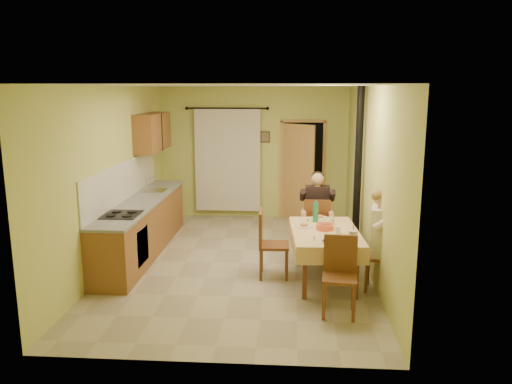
# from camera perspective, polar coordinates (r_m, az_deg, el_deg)

# --- Properties ---
(floor) EXTENTS (4.00, 6.00, 0.01)m
(floor) POSITION_cam_1_polar(r_m,az_deg,el_deg) (8.13, -1.82, -8.08)
(floor) COLOR tan
(floor) RESTS_ON ground
(room_shell) EXTENTS (4.04, 6.04, 2.82)m
(room_shell) POSITION_cam_1_polar(r_m,az_deg,el_deg) (7.70, -1.91, 4.76)
(room_shell) COLOR #CCD16B
(room_shell) RESTS_ON ground
(kitchen_run) EXTENTS (0.64, 3.64, 1.56)m
(kitchen_run) POSITION_cam_1_polar(r_m,az_deg,el_deg) (8.68, -12.88, -3.74)
(kitchen_run) COLOR brown
(kitchen_run) RESTS_ON ground
(upper_cabinets) EXTENTS (0.35, 1.40, 0.70)m
(upper_cabinets) POSITION_cam_1_polar(r_m,az_deg,el_deg) (9.70, -11.72, 6.73)
(upper_cabinets) COLOR brown
(upper_cabinets) RESTS_ON room_shell
(curtain) EXTENTS (1.70, 0.07, 2.22)m
(curtain) POSITION_cam_1_polar(r_m,az_deg,el_deg) (10.69, -3.26, 3.70)
(curtain) COLOR black
(curtain) RESTS_ON ground
(doorway) EXTENTS (0.96, 0.58, 2.15)m
(doorway) POSITION_cam_1_polar(r_m,az_deg,el_deg) (10.59, 5.09, 2.44)
(doorway) COLOR black
(doorway) RESTS_ON ground
(dining_table) EXTENTS (1.05, 1.63, 0.76)m
(dining_table) POSITION_cam_1_polar(r_m,az_deg,el_deg) (7.35, 7.83, -7.20)
(dining_table) COLOR #E1B979
(dining_table) RESTS_ON ground
(tableware) EXTENTS (0.82, 1.64, 0.33)m
(tableware) POSITION_cam_1_polar(r_m,az_deg,el_deg) (7.14, 8.24, -4.15)
(tableware) COLOR white
(tableware) RESTS_ON dining_table
(chair_far) EXTENTS (0.44, 0.44, 1.00)m
(chair_far) POSITION_cam_1_polar(r_m,az_deg,el_deg) (8.45, 6.90, -5.31)
(chair_far) COLOR brown
(chair_far) RESTS_ON ground
(chair_near) EXTENTS (0.46, 0.46, 0.97)m
(chair_near) POSITION_cam_1_polar(r_m,az_deg,el_deg) (6.36, 9.48, -11.21)
(chair_near) COLOR brown
(chair_near) RESTS_ON ground
(chair_right) EXTENTS (0.47, 0.47, 0.95)m
(chair_right) POSITION_cam_1_polar(r_m,az_deg,el_deg) (7.20, 14.07, -8.66)
(chair_right) COLOR brown
(chair_right) RESTS_ON ground
(chair_left) EXTENTS (0.45, 0.45, 1.00)m
(chair_left) POSITION_cam_1_polar(r_m,az_deg,el_deg) (7.49, 1.94, -7.48)
(chair_left) COLOR brown
(chair_left) RESTS_ON ground
(man_far) EXTENTS (0.59, 0.47, 1.39)m
(man_far) POSITION_cam_1_polar(r_m,az_deg,el_deg) (8.31, 7.00, -1.40)
(man_far) COLOR black
(man_far) RESTS_ON chair_far
(man_right) EXTENTS (0.54, 0.63, 1.39)m
(man_right) POSITION_cam_1_polar(r_m,az_deg,el_deg) (7.02, 14.21, -4.13)
(man_right) COLOR silver
(man_right) RESTS_ON chair_right
(stove_flue) EXTENTS (0.24, 0.24, 2.80)m
(stove_flue) POSITION_cam_1_polar(r_m,az_deg,el_deg) (8.46, 11.45, -0.30)
(stove_flue) COLOR black
(stove_flue) RESTS_ON ground
(picture_back) EXTENTS (0.19, 0.03, 0.23)m
(picture_back) POSITION_cam_1_polar(r_m,az_deg,el_deg) (10.64, 1.06, 6.32)
(picture_back) COLOR black
(picture_back) RESTS_ON room_shell
(picture_right) EXTENTS (0.03, 0.31, 0.21)m
(picture_right) POSITION_cam_1_polar(r_m,az_deg,el_deg) (8.93, 11.63, 5.68)
(picture_right) COLOR brown
(picture_right) RESTS_ON room_shell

